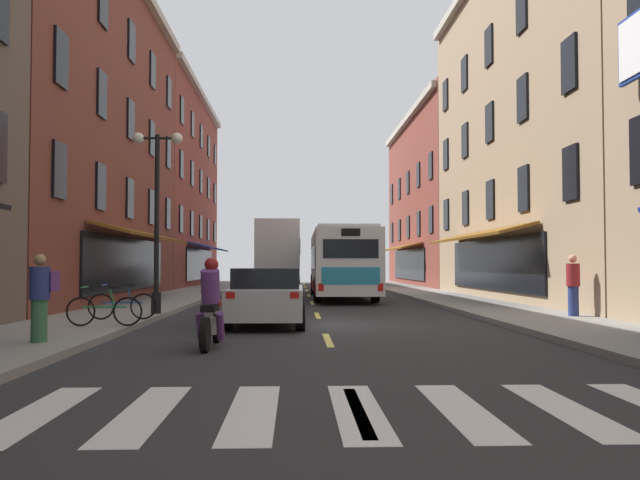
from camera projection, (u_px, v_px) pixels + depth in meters
ground_plane at (321, 326)px, 16.93m from camera, size 34.80×80.00×0.10m
lane_centre_dashes at (322, 325)px, 16.69m from camera, size 0.14×73.90×0.01m
crosswalk_near at (358, 410)px, 6.95m from camera, size 7.10×2.80×0.01m
sidewalk_left at (87, 323)px, 16.72m from camera, size 3.00×80.00×0.14m
sidewalk_right at (549, 321)px, 17.15m from camera, size 3.00×80.00×0.14m
transit_bus at (341, 263)px, 30.16m from camera, size 2.70×11.47×3.08m
box_truck at (278, 256)px, 38.42m from camera, size 2.55×7.53×3.97m
sedan_near at (279, 275)px, 48.97m from camera, size 1.96×4.43×1.44m
sedan_mid at (267, 296)px, 16.86m from camera, size 1.92×4.63×1.44m
motorcycle_rider at (211, 309)px, 12.24m from camera, size 0.62×2.07×1.66m
bicycle_near at (122, 305)px, 16.81m from camera, size 1.71×0.48×0.91m
bicycle_mid at (104, 310)px, 14.99m from camera, size 1.71×0.48×0.91m
pedestrian_near at (41, 296)px, 11.92m from camera, size 0.52×0.46×1.58m
pedestrian_mid at (573, 285)px, 17.97m from camera, size 0.36×0.36×1.66m
street_lamp_twin at (157, 213)px, 18.96m from camera, size 1.42×0.32×5.17m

